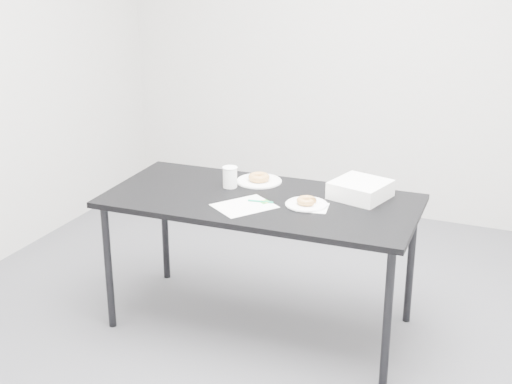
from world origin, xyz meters
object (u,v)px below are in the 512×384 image
at_px(plate_far, 259,181).
at_px(coffee_cup, 230,177).
at_px(pen, 261,201).
at_px(scorecard, 244,206).
at_px(bakery_box, 361,189).
at_px(plate_near, 306,204).
at_px(donut_near, 307,201).
at_px(table, 261,208).
at_px(donut_far, 259,177).

distance_m(plate_far, coffee_cup, 0.19).
bearing_deg(pen, coffee_cup, 139.36).
xyz_separation_m(scorecard, bakery_box, (0.52, 0.36, 0.04)).
distance_m(plate_near, plate_far, 0.45).
bearing_deg(donut_near, plate_near, 90.00).
bearing_deg(table, plate_near, -2.80).
relative_size(donut_near, donut_far, 0.85).
distance_m(table, scorecard, 0.16).
height_order(scorecard, donut_near, donut_near).
relative_size(plate_far, donut_far, 2.13).
bearing_deg(donut_near, donut_far, 146.18).
height_order(table, plate_far, plate_far).
bearing_deg(plate_far, bakery_box, -2.28).
relative_size(pen, bakery_box, 0.50).
distance_m(table, bakery_box, 0.54).
height_order(plate_far, bakery_box, bakery_box).
relative_size(donut_near, plate_far, 0.40).
relative_size(pen, plate_near, 0.61).
bearing_deg(bakery_box, plate_near, -120.04).
relative_size(plate_far, bakery_box, 0.96).
distance_m(plate_near, donut_far, 0.45).
xyz_separation_m(table, pen, (0.02, -0.06, 0.06)).
bearing_deg(donut_far, bakery_box, -2.28).
distance_m(scorecard, coffee_cup, 0.31).
distance_m(scorecard, donut_near, 0.32).
height_order(scorecard, pen, pen).
xyz_separation_m(table, plate_far, (-0.11, 0.25, 0.06)).
bearing_deg(plate_far, plate_near, -33.82).
height_order(scorecard, coffee_cup, coffee_cup).
bearing_deg(bakery_box, pen, -133.73).
xyz_separation_m(donut_near, plate_far, (-0.37, 0.25, -0.02)).
bearing_deg(coffee_cup, plate_near, -12.00).
bearing_deg(table, bakery_box, 22.74).
distance_m(coffee_cup, bakery_box, 0.72).
xyz_separation_m(scorecard, coffee_cup, (-0.19, 0.24, 0.06)).
relative_size(plate_near, donut_far, 1.82).
distance_m(scorecard, donut_far, 0.40).
bearing_deg(coffee_cup, pen, -32.39).
relative_size(scorecard, plate_near, 1.32).
xyz_separation_m(pen, donut_near, (0.24, 0.06, 0.02)).
distance_m(pen, coffee_cup, 0.30).
xyz_separation_m(donut_near, bakery_box, (0.22, 0.23, 0.02)).
xyz_separation_m(plate_near, donut_far, (-0.37, 0.25, 0.02)).
xyz_separation_m(pen, coffee_cup, (-0.25, 0.16, 0.05)).
bearing_deg(scorecard, coffee_cup, 163.50).
xyz_separation_m(table, coffee_cup, (-0.23, 0.10, 0.12)).
bearing_deg(table, scorecard, -105.16).
relative_size(scorecard, coffee_cup, 2.48).
distance_m(donut_far, bakery_box, 0.60).
bearing_deg(plate_far, table, -65.14).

